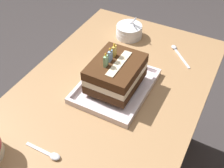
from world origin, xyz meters
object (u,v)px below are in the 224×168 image
at_px(serving_spoon_near_tray, 51,155).
at_px(serving_spoon_by_bowls, 177,51).
at_px(birthday_cake, 116,73).
at_px(bowl_stack, 129,31).
at_px(foil_tray, 116,87).

distance_m(serving_spoon_near_tray, serving_spoon_by_bowls, 0.68).
height_order(serving_spoon_near_tray, serving_spoon_by_bowls, serving_spoon_near_tray).
distance_m(birthday_cake, bowl_stack, 0.35).
distance_m(foil_tray, serving_spoon_near_tray, 0.34).
bearing_deg(serving_spoon_near_tray, serving_spoon_by_bowls, -14.26).
xyz_separation_m(bowl_stack, serving_spoon_by_bowls, (-0.01, -0.23, -0.02)).
relative_size(bowl_stack, serving_spoon_by_bowls, 0.95).
bearing_deg(serving_spoon_by_bowls, serving_spoon_near_tray, 165.74).
height_order(bowl_stack, serving_spoon_by_bowls, bowl_stack).
distance_m(foil_tray, birthday_cake, 0.07).
height_order(foil_tray, serving_spoon_by_bowls, foil_tray).
height_order(birthday_cake, serving_spoon_by_bowls, birthday_cake).
relative_size(birthday_cake, serving_spoon_by_bowls, 1.59).
bearing_deg(birthday_cake, serving_spoon_by_bowls, -22.53).
bearing_deg(bowl_stack, foil_tray, -162.89).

